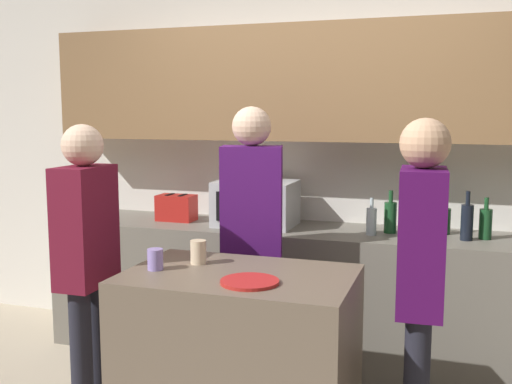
{
  "coord_description": "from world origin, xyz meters",
  "views": [
    {
      "loc": [
        0.85,
        -2.35,
        1.64
      ],
      "look_at": [
        -0.07,
        0.45,
        1.24
      ],
      "focal_mm": 42.0,
      "sensor_mm": 36.0,
      "label": 1
    }
  ],
  "objects_px": {
    "bottle_6": "(486,223)",
    "plate_on_island": "(250,282)",
    "cup_0": "(198,252)",
    "person_right": "(87,253)",
    "bottle_2": "(410,218)",
    "bottle_4": "(445,220)",
    "bottle_5": "(467,221)",
    "bottle_1": "(390,217)",
    "bottle_3": "(429,220)",
    "person_left": "(420,272)",
    "bottle_0": "(371,221)",
    "cup_1": "(155,259)",
    "toaster": "(176,208)",
    "microwave": "(256,203)",
    "person_center": "(252,226)"
  },
  "relations": [
    {
      "from": "toaster",
      "to": "cup_0",
      "type": "bearing_deg",
      "value": -59.43
    },
    {
      "from": "cup_0",
      "to": "bottle_5",
      "type": "bearing_deg",
      "value": 39.4
    },
    {
      "from": "bottle_5",
      "to": "person_right",
      "type": "xyz_separation_m",
      "value": [
        -1.83,
        -1.16,
        -0.06
      ]
    },
    {
      "from": "bottle_5",
      "to": "bottle_3",
      "type": "bearing_deg",
      "value": 161.22
    },
    {
      "from": "bottle_4",
      "to": "person_left",
      "type": "xyz_separation_m",
      "value": [
        -0.08,
        -1.26,
        -0.01
      ]
    },
    {
      "from": "microwave",
      "to": "person_right",
      "type": "height_order",
      "value": "person_right"
    },
    {
      "from": "plate_on_island",
      "to": "bottle_4",
      "type": "bearing_deg",
      "value": 61.31
    },
    {
      "from": "bottle_0",
      "to": "person_left",
      "type": "bearing_deg",
      "value": -72.15
    },
    {
      "from": "bottle_2",
      "to": "bottle_5",
      "type": "bearing_deg",
      "value": -9.67
    },
    {
      "from": "bottle_6",
      "to": "person_left",
      "type": "height_order",
      "value": "person_left"
    },
    {
      "from": "cup_0",
      "to": "person_right",
      "type": "distance_m",
      "value": 0.57
    },
    {
      "from": "bottle_3",
      "to": "cup_1",
      "type": "height_order",
      "value": "bottle_3"
    },
    {
      "from": "microwave",
      "to": "bottle_2",
      "type": "relative_size",
      "value": 1.86
    },
    {
      "from": "plate_on_island",
      "to": "person_center",
      "type": "height_order",
      "value": "person_center"
    },
    {
      "from": "toaster",
      "to": "person_left",
      "type": "distance_m",
      "value": 2.07
    },
    {
      "from": "bottle_5",
      "to": "person_center",
      "type": "bearing_deg",
      "value": -155.26
    },
    {
      "from": "bottle_0",
      "to": "bottle_2",
      "type": "bearing_deg",
      "value": 18.45
    },
    {
      "from": "bottle_0",
      "to": "bottle_1",
      "type": "height_order",
      "value": "bottle_1"
    },
    {
      "from": "bottle_4",
      "to": "person_center",
      "type": "distance_m",
      "value": 1.25
    },
    {
      "from": "person_left",
      "to": "toaster",
      "type": "bearing_deg",
      "value": 53.02
    },
    {
      "from": "bottle_6",
      "to": "toaster",
      "type": "bearing_deg",
      "value": -179.63
    },
    {
      "from": "bottle_4",
      "to": "bottle_6",
      "type": "height_order",
      "value": "bottle_6"
    },
    {
      "from": "microwave",
      "to": "bottle_2",
      "type": "distance_m",
      "value": 1.0
    },
    {
      "from": "bottle_5",
      "to": "plate_on_island",
      "type": "xyz_separation_m",
      "value": [
        -0.92,
        -1.29,
        -0.1
      ]
    },
    {
      "from": "bottle_0",
      "to": "cup_1",
      "type": "bearing_deg",
      "value": -125.86
    },
    {
      "from": "plate_on_island",
      "to": "person_left",
      "type": "xyz_separation_m",
      "value": [
        0.71,
        0.19,
        0.06
      ]
    },
    {
      "from": "bottle_1",
      "to": "bottle_3",
      "type": "xyz_separation_m",
      "value": [
        0.24,
        -0.01,
        -0.01
      ]
    },
    {
      "from": "bottle_6",
      "to": "plate_on_island",
      "type": "relative_size",
      "value": 0.97
    },
    {
      "from": "microwave",
      "to": "person_left",
      "type": "height_order",
      "value": "person_left"
    },
    {
      "from": "bottle_1",
      "to": "bottle_5",
      "type": "distance_m",
      "value": 0.46
    },
    {
      "from": "cup_1",
      "to": "bottle_0",
      "type": "bearing_deg",
      "value": 54.14
    },
    {
      "from": "bottle_4",
      "to": "person_center",
      "type": "xyz_separation_m",
      "value": [
        -1.04,
        -0.69,
        0.03
      ]
    },
    {
      "from": "bottle_5",
      "to": "plate_on_island",
      "type": "distance_m",
      "value": 1.59
    },
    {
      "from": "bottle_2",
      "to": "bottle_5",
      "type": "xyz_separation_m",
      "value": [
        0.33,
        -0.06,
        0.01
      ]
    },
    {
      "from": "bottle_2",
      "to": "bottle_4",
      "type": "height_order",
      "value": "bottle_2"
    },
    {
      "from": "bottle_3",
      "to": "person_left",
      "type": "relative_size",
      "value": 0.15
    },
    {
      "from": "cup_1",
      "to": "person_center",
      "type": "bearing_deg",
      "value": 69.22
    },
    {
      "from": "cup_0",
      "to": "bottle_2",
      "type": "bearing_deg",
      "value": 49.56
    },
    {
      "from": "cup_0",
      "to": "person_right",
      "type": "relative_size",
      "value": 0.07
    },
    {
      "from": "bottle_4",
      "to": "microwave",
      "type": "bearing_deg",
      "value": -175.17
    },
    {
      "from": "person_left",
      "to": "person_right",
      "type": "xyz_separation_m",
      "value": [
        -1.62,
        -0.06,
        -0.02
      ]
    },
    {
      "from": "bottle_2",
      "to": "bottle_0",
      "type": "bearing_deg",
      "value": -161.55
    },
    {
      "from": "bottle_1",
      "to": "person_right",
      "type": "xyz_separation_m",
      "value": [
        -1.38,
        -1.24,
        -0.05
      ]
    },
    {
      "from": "bottle_5",
      "to": "cup_0",
      "type": "distance_m",
      "value": 1.65
    },
    {
      "from": "microwave",
      "to": "bottle_2",
      "type": "height_order",
      "value": "microwave"
    },
    {
      "from": "cup_0",
      "to": "cup_1",
      "type": "height_order",
      "value": "cup_0"
    },
    {
      "from": "bottle_4",
      "to": "cup_0",
      "type": "xyz_separation_m",
      "value": [
        -1.14,
        -1.2,
        -0.02
      ]
    },
    {
      "from": "bottle_4",
      "to": "cup_1",
      "type": "relative_size",
      "value": 2.22
    },
    {
      "from": "bottle_1",
      "to": "person_left",
      "type": "relative_size",
      "value": 0.17
    },
    {
      "from": "microwave",
      "to": "bottle_0",
      "type": "distance_m",
      "value": 0.78
    }
  ]
}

